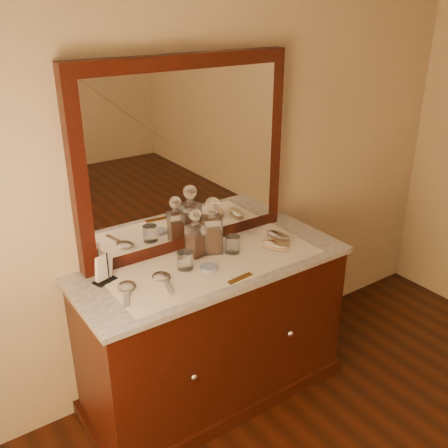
{
  "coord_description": "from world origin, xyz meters",
  "views": [
    {
      "loc": [
        -1.26,
        0.02,
        2.1
      ],
      "look_at": [
        0.0,
        1.85,
        1.1
      ],
      "focal_mm": 40.88,
      "sensor_mm": 36.0,
      "label": 1
    }
  ],
  "objects_px": {
    "brush_near": "(276,245)",
    "hand_mirror_inner": "(163,279)",
    "mirror_frame": "(186,156)",
    "decanter_left": "(196,238)",
    "dresser_cabinet": "(214,333)",
    "comb": "(240,278)",
    "hand_mirror_outer": "(126,289)",
    "decanter_right": "(213,231)",
    "napkin_rack": "(104,269)",
    "brush_far": "(278,236)",
    "pin_dish": "(209,268)"
  },
  "relations": [
    {
      "from": "brush_near",
      "to": "hand_mirror_inner",
      "type": "distance_m",
      "value": 0.66
    },
    {
      "from": "mirror_frame",
      "to": "decanter_left",
      "type": "distance_m",
      "value": 0.42
    },
    {
      "from": "dresser_cabinet",
      "to": "comb",
      "type": "height_order",
      "value": "comb"
    },
    {
      "from": "mirror_frame",
      "to": "hand_mirror_inner",
      "type": "bearing_deg",
      "value": -138.52
    },
    {
      "from": "hand_mirror_outer",
      "to": "hand_mirror_inner",
      "type": "height_order",
      "value": "same"
    },
    {
      "from": "dresser_cabinet",
      "to": "comb",
      "type": "relative_size",
      "value": 10.01
    },
    {
      "from": "decanter_right",
      "to": "hand_mirror_inner",
      "type": "xyz_separation_m",
      "value": [
        -0.37,
        -0.12,
        -0.11
      ]
    },
    {
      "from": "comb",
      "to": "hand_mirror_inner",
      "type": "relative_size",
      "value": 0.6
    },
    {
      "from": "mirror_frame",
      "to": "decanter_left",
      "type": "bearing_deg",
      "value": -105.01
    },
    {
      "from": "decanter_left",
      "to": "hand_mirror_inner",
      "type": "height_order",
      "value": "decanter_left"
    },
    {
      "from": "dresser_cabinet",
      "to": "napkin_rack",
      "type": "distance_m",
      "value": 0.75
    },
    {
      "from": "brush_near",
      "to": "brush_far",
      "type": "bearing_deg",
      "value": 43.52
    },
    {
      "from": "dresser_cabinet",
      "to": "brush_far",
      "type": "relative_size",
      "value": 8.67
    },
    {
      "from": "dresser_cabinet",
      "to": "decanter_left",
      "type": "distance_m",
      "value": 0.56
    },
    {
      "from": "hand_mirror_inner",
      "to": "dresser_cabinet",
      "type": "bearing_deg",
      "value": 4.59
    },
    {
      "from": "dresser_cabinet",
      "to": "brush_far",
      "type": "xyz_separation_m",
      "value": [
        0.44,
        0.01,
        0.46
      ]
    },
    {
      "from": "mirror_frame",
      "to": "brush_near",
      "type": "bearing_deg",
      "value": -42.08
    },
    {
      "from": "hand_mirror_outer",
      "to": "hand_mirror_inner",
      "type": "xyz_separation_m",
      "value": [
        0.18,
        -0.01,
        0.0
      ]
    },
    {
      "from": "brush_far",
      "to": "mirror_frame",
      "type": "bearing_deg",
      "value": 151.46
    },
    {
      "from": "decanter_left",
      "to": "napkin_rack",
      "type": "bearing_deg",
      "value": 176.93
    },
    {
      "from": "pin_dish",
      "to": "brush_far",
      "type": "xyz_separation_m",
      "value": [
        0.5,
        0.06,
        0.01
      ]
    },
    {
      "from": "pin_dish",
      "to": "comb",
      "type": "xyz_separation_m",
      "value": [
        0.07,
        -0.17,
        -0.0
      ]
    },
    {
      "from": "decanter_right",
      "to": "hand_mirror_outer",
      "type": "bearing_deg",
      "value": -169.16
    },
    {
      "from": "mirror_frame",
      "to": "comb",
      "type": "xyz_separation_m",
      "value": [
        0.01,
        -0.47,
        -0.49
      ]
    },
    {
      "from": "pin_dish",
      "to": "brush_near",
      "type": "height_order",
      "value": "brush_near"
    },
    {
      "from": "mirror_frame",
      "to": "brush_far",
      "type": "relative_size",
      "value": 7.44
    },
    {
      "from": "napkin_rack",
      "to": "decanter_left",
      "type": "distance_m",
      "value": 0.5
    },
    {
      "from": "dresser_cabinet",
      "to": "hand_mirror_inner",
      "type": "distance_m",
      "value": 0.55
    },
    {
      "from": "dresser_cabinet",
      "to": "pin_dish",
      "type": "bearing_deg",
      "value": -138.74
    },
    {
      "from": "pin_dish",
      "to": "brush_near",
      "type": "bearing_deg",
      "value": -2.67
    },
    {
      "from": "napkin_rack",
      "to": "brush_far",
      "type": "relative_size",
      "value": 1.01
    },
    {
      "from": "napkin_rack",
      "to": "brush_near",
      "type": "distance_m",
      "value": 0.91
    },
    {
      "from": "napkin_rack",
      "to": "pin_dish",
      "type": "bearing_deg",
      "value": -21.44
    },
    {
      "from": "brush_far",
      "to": "hand_mirror_inner",
      "type": "distance_m",
      "value": 0.74
    },
    {
      "from": "napkin_rack",
      "to": "hand_mirror_outer",
      "type": "distance_m",
      "value": 0.16
    },
    {
      "from": "mirror_frame",
      "to": "hand_mirror_inner",
      "type": "distance_m",
      "value": 0.63
    },
    {
      "from": "dresser_cabinet",
      "to": "brush_far",
      "type": "distance_m",
      "value": 0.64
    },
    {
      "from": "dresser_cabinet",
      "to": "comb",
      "type": "xyz_separation_m",
      "value": [
        0.01,
        -0.22,
        0.45
      ]
    },
    {
      "from": "mirror_frame",
      "to": "napkin_rack",
      "type": "relative_size",
      "value": 7.37
    },
    {
      "from": "hand_mirror_outer",
      "to": "comb",
      "type": "bearing_deg",
      "value": -23.36
    },
    {
      "from": "dresser_cabinet",
      "to": "napkin_rack",
      "type": "relative_size",
      "value": 8.59
    },
    {
      "from": "mirror_frame",
      "to": "decanter_right",
      "type": "distance_m",
      "value": 0.41
    },
    {
      "from": "comb",
      "to": "brush_near",
      "type": "height_order",
      "value": "brush_near"
    },
    {
      "from": "napkin_rack",
      "to": "decanter_left",
      "type": "height_order",
      "value": "decanter_left"
    },
    {
      "from": "napkin_rack",
      "to": "hand_mirror_outer",
      "type": "height_order",
      "value": "napkin_rack"
    },
    {
      "from": "napkin_rack",
      "to": "hand_mirror_inner",
      "type": "relative_size",
      "value": 0.7
    },
    {
      "from": "hand_mirror_inner",
      "to": "pin_dish",
      "type": "bearing_deg",
      "value": -7.22
    },
    {
      "from": "decanter_left",
      "to": "brush_far",
      "type": "distance_m",
      "value": 0.49
    },
    {
      "from": "comb",
      "to": "brush_far",
      "type": "relative_size",
      "value": 0.87
    },
    {
      "from": "brush_far",
      "to": "napkin_rack",
      "type": "bearing_deg",
      "value": 172.78
    }
  ]
}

